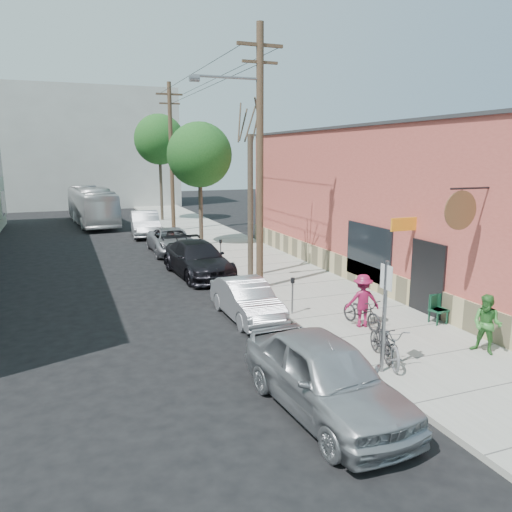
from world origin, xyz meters
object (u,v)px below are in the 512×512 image
object	(u,v)px
utility_pole_near	(258,155)
tree_leafy_far	(159,140)
car_2	(198,259)
car_4	(145,224)
patio_chair_a	(439,309)
car_0	(325,376)
parking_meter_near	(293,290)
tree_bare	(250,207)
parking_meter_far	(221,248)
patio_chair_b	(438,310)
cyclist	(362,301)
sign_post	(385,306)
parked_bike_b	(390,343)
parked_bike_a	(381,341)
patron_green	(487,324)
tree_leafy_mid	(200,155)
bus	(92,206)
car_3	(172,241)
car_1	(247,300)

from	to	relation	value
utility_pole_near	tree_leafy_far	world-z (taller)	utility_pole_near
car_2	car_4	bearing A→B (deg)	87.72
patio_chair_a	car_0	distance (m)	6.89
parking_meter_near	tree_bare	distance (m)	5.94
car_0	car_4	xyz separation A→B (m)	(0.16, 25.19, -0.00)
parking_meter_far	tree_leafy_far	size ratio (longest dim) A/B	0.15
patio_chair_b	cyclist	distance (m)	2.51
sign_post	utility_pole_near	distance (m)	9.17
parked_bike_b	parked_bike_a	bearing A→B (deg)	121.21
tree_bare	car_4	distance (m)	14.19
patron_green	patio_chair_b	bearing A→B (deg)	144.21
parking_meter_near	tree_leafy_mid	bearing A→B (deg)	87.72
car_0	bus	size ratio (longest dim) A/B	0.47
patio_chair_a	cyclist	size ratio (longest dim) A/B	0.53
tree_leafy_mid	parked_bike_b	size ratio (longest dim) A/B	3.69
patron_green	cyclist	size ratio (longest dim) A/B	0.98
utility_pole_near	tree_bare	size ratio (longest dim) A/B	1.64
parked_bike_b	car_3	xyz separation A→B (m)	(-2.08, 17.08, 0.03)
sign_post	patron_green	distance (m)	3.41
tree_leafy_mid	bus	world-z (taller)	tree_leafy_mid
car_0	car_4	bearing A→B (deg)	85.87
parking_meter_near	bus	distance (m)	26.79
tree_leafy_mid	parked_bike_b	bearing A→B (deg)	-89.75
car_3	patron_green	bearing A→B (deg)	-73.56
tree_bare	patron_green	bearing A→B (deg)	-74.78
parking_meter_near	car_3	world-z (taller)	parking_meter_near
tree_bare	car_2	bearing A→B (deg)	143.84
parking_meter_near	car_0	bearing A→B (deg)	-108.94
tree_leafy_mid	sign_post	bearing A→B (deg)	-91.38
utility_pole_near	patron_green	distance (m)	10.10
patron_green	car_1	distance (m)	7.31
parking_meter_far	tree_leafy_far	bearing A→B (deg)	88.25
patio_chair_b	bus	distance (m)	30.21
car_1	car_4	bearing A→B (deg)	90.29
tree_bare	car_0	xyz separation A→B (m)	(-2.59, -11.41, -2.37)
patio_chair_a	car_1	world-z (taller)	car_1
sign_post	patio_chair_a	distance (m)	4.72
car_0	tree_bare	bearing A→B (deg)	73.46
parked_bike_b	car_1	world-z (taller)	car_1
utility_pole_near	patio_chair_a	bearing A→B (deg)	-57.67
utility_pole_near	car_4	xyz separation A→B (m)	(-2.02, 15.76, -4.59)
car_4	patio_chair_b	bearing A→B (deg)	-70.53
parked_bike_a	parked_bike_b	bearing A→B (deg)	-66.26
car_1	parked_bike_b	bearing A→B (deg)	-68.52
utility_pole_near	parked_bike_b	size ratio (longest dim) A/B	5.20
cyclist	car_0	size ratio (longest dim) A/B	0.34
patron_green	parking_meter_near	bearing A→B (deg)	-170.08
sign_post	patio_chair_b	size ratio (longest dim) A/B	3.18
car_1	cyclist	bearing A→B (deg)	-40.60
tree_leafy_far	car_3	bearing A→B (deg)	-98.40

